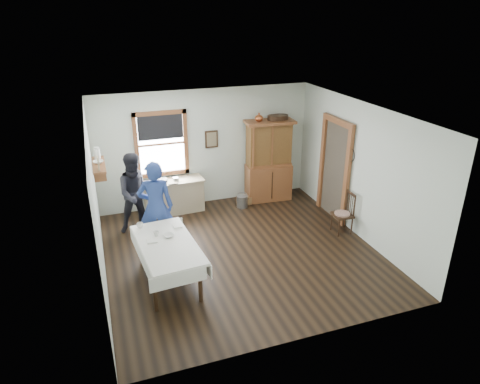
{
  "coord_description": "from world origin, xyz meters",
  "views": [
    {
      "loc": [
        -2.36,
        -6.69,
        4.32
      ],
      "look_at": [
        0.08,
        0.3,
        1.12
      ],
      "focal_mm": 32.0,
      "sensor_mm": 36.0,
      "label": 1
    }
  ],
  "objects_px": {
    "pail": "(242,201)",
    "spindle_chair": "(343,213)",
    "woman_blue": "(156,210)",
    "dining_table": "(169,261)",
    "figure_dark": "(137,196)",
    "china_hutch": "(269,161)",
    "work_counter": "(174,196)",
    "wicker_basket": "(244,200)"
  },
  "relations": [
    {
      "from": "spindle_chair",
      "to": "pail",
      "type": "xyz_separation_m",
      "value": [
        -1.54,
        1.85,
        -0.3
      ]
    },
    {
      "from": "china_hutch",
      "to": "spindle_chair",
      "type": "distance_m",
      "value": 2.3
    },
    {
      "from": "work_counter",
      "to": "dining_table",
      "type": "xyz_separation_m",
      "value": [
        -0.61,
        -2.61,
        -0.03
      ]
    },
    {
      "from": "dining_table",
      "to": "woman_blue",
      "type": "relative_size",
      "value": 1.06
    },
    {
      "from": "dining_table",
      "to": "spindle_chair",
      "type": "relative_size",
      "value": 2.01
    },
    {
      "from": "work_counter",
      "to": "figure_dark",
      "type": "relative_size",
      "value": 0.86
    },
    {
      "from": "woman_blue",
      "to": "spindle_chair",
      "type": "bearing_deg",
      "value": -178.73
    },
    {
      "from": "work_counter",
      "to": "wicker_basket",
      "type": "height_order",
      "value": "work_counter"
    },
    {
      "from": "spindle_chair",
      "to": "woman_blue",
      "type": "distance_m",
      "value": 3.76
    },
    {
      "from": "work_counter",
      "to": "dining_table",
      "type": "relative_size",
      "value": 0.76
    },
    {
      "from": "pail",
      "to": "figure_dark",
      "type": "xyz_separation_m",
      "value": [
        -2.41,
        -0.34,
        0.64
      ]
    },
    {
      "from": "pail",
      "to": "wicker_basket",
      "type": "distance_m",
      "value": 0.16
    },
    {
      "from": "pail",
      "to": "woman_blue",
      "type": "bearing_deg",
      "value": -149.49
    },
    {
      "from": "pail",
      "to": "figure_dark",
      "type": "relative_size",
      "value": 0.18
    },
    {
      "from": "wicker_basket",
      "to": "woman_blue",
      "type": "xyz_separation_m",
      "value": [
        -2.25,
        -1.4,
        0.74
      ]
    },
    {
      "from": "dining_table",
      "to": "woman_blue",
      "type": "distance_m",
      "value": 1.17
    },
    {
      "from": "china_hutch",
      "to": "spindle_chair",
      "type": "bearing_deg",
      "value": -65.58
    },
    {
      "from": "figure_dark",
      "to": "china_hutch",
      "type": "bearing_deg",
      "value": 5.84
    },
    {
      "from": "pail",
      "to": "figure_dark",
      "type": "bearing_deg",
      "value": -171.9
    },
    {
      "from": "pail",
      "to": "woman_blue",
      "type": "height_order",
      "value": "woman_blue"
    },
    {
      "from": "dining_table",
      "to": "spindle_chair",
      "type": "distance_m",
      "value": 3.73
    },
    {
      "from": "spindle_chair",
      "to": "woman_blue",
      "type": "height_order",
      "value": "woman_blue"
    },
    {
      "from": "pail",
      "to": "dining_table",
      "type": "bearing_deg",
      "value": -132.65
    },
    {
      "from": "pail",
      "to": "spindle_chair",
      "type": "bearing_deg",
      "value": -50.38
    },
    {
      "from": "pail",
      "to": "figure_dark",
      "type": "height_order",
      "value": "figure_dark"
    },
    {
      "from": "dining_table",
      "to": "wicker_basket",
      "type": "bearing_deg",
      "value": 47.7
    },
    {
      "from": "work_counter",
      "to": "spindle_chair",
      "type": "xyz_separation_m",
      "value": [
        3.08,
        -2.12,
        0.06
      ]
    },
    {
      "from": "china_hutch",
      "to": "wicker_basket",
      "type": "relative_size",
      "value": 6.17
    },
    {
      "from": "work_counter",
      "to": "spindle_chair",
      "type": "height_order",
      "value": "spindle_chair"
    },
    {
      "from": "dining_table",
      "to": "spindle_chair",
      "type": "height_order",
      "value": "spindle_chair"
    },
    {
      "from": "spindle_chair",
      "to": "figure_dark",
      "type": "relative_size",
      "value": 0.57
    },
    {
      "from": "spindle_chair",
      "to": "pail",
      "type": "bearing_deg",
      "value": 132.3
    },
    {
      "from": "wicker_basket",
      "to": "pail",
      "type": "bearing_deg",
      "value": -125.18
    },
    {
      "from": "china_hutch",
      "to": "dining_table",
      "type": "relative_size",
      "value": 1.1
    },
    {
      "from": "work_counter",
      "to": "woman_blue",
      "type": "distance_m",
      "value": 1.72
    },
    {
      "from": "spindle_chair",
      "to": "pail",
      "type": "relative_size",
      "value": 3.16
    },
    {
      "from": "work_counter",
      "to": "spindle_chair",
      "type": "bearing_deg",
      "value": -37.47
    },
    {
      "from": "china_hutch",
      "to": "pail",
      "type": "distance_m",
      "value": 1.15
    },
    {
      "from": "spindle_chair",
      "to": "figure_dark",
      "type": "bearing_deg",
      "value": 161.74
    },
    {
      "from": "pail",
      "to": "woman_blue",
      "type": "relative_size",
      "value": 0.17
    },
    {
      "from": "china_hutch",
      "to": "woman_blue",
      "type": "bearing_deg",
      "value": -148.46
    },
    {
      "from": "figure_dark",
      "to": "woman_blue",
      "type": "bearing_deg",
      "value": -79.7
    }
  ]
}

